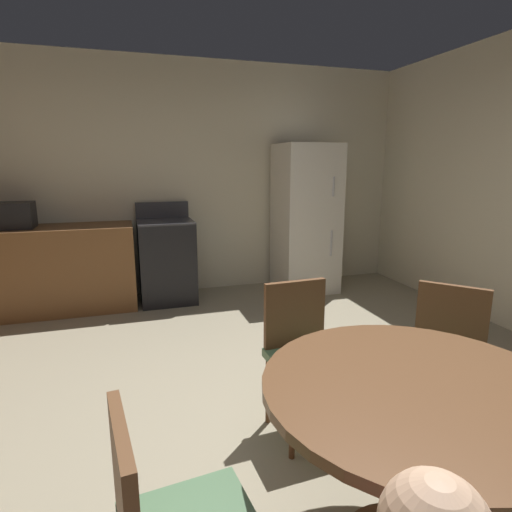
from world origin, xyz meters
The scene contains 9 objects.
ground_plane centered at (0.00, 0.00, 0.00)m, with size 14.00×14.00×0.00m, color gray.
wall_back centered at (0.00, 3.15, 1.35)m, with size 5.82×0.12×2.70m, color beige.
kitchen_counter centered at (-1.59, 2.75, 0.45)m, with size 2.03×0.60×0.90m, color brown.
oven_range centered at (-0.23, 2.75, 0.47)m, with size 0.60×0.60×1.10m.
refrigerator centered at (1.44, 2.70, 0.88)m, with size 0.68×0.68×1.76m.
microwave centered at (-1.74, 2.75, 1.03)m, with size 0.44×0.32×0.26m, color black.
dining_table centered at (0.33, -0.79, 0.60)m, with size 1.13×1.13×0.76m.
chair_northeast centered at (1.01, -0.19, 0.50)m, with size 0.56×0.56×0.87m.
chair_north centered at (0.28, 0.12, 0.50)m, with size 0.42×0.42×0.87m.
Camera 1 is at (-0.64, -1.93, 1.54)m, focal length 29.41 mm.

